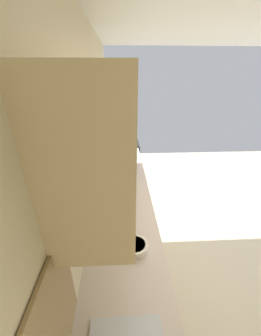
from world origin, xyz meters
TOP-DOWN VIEW (x-y plane):
  - ground_plane at (0.00, 0.00)m, footprint 7.01×7.01m
  - wall_back at (0.00, 1.72)m, footprint 4.50×0.12m
  - counter_run at (-0.34, 1.36)m, footprint 3.69×0.64m
  - upper_cabinets at (-0.34, 1.49)m, footprint 2.14×0.35m
  - oven_range at (1.79, 1.34)m, footprint 0.59×0.67m
  - microwave at (0.53, 1.38)m, footprint 0.54×0.34m
  - bowl at (-0.86, 1.27)m, footprint 0.20×0.20m
  - kettle at (1.18, 1.27)m, footprint 0.20×0.15m

SIDE VIEW (x-z plane):
  - ground_plane at x=0.00m, z-range 0.00..0.00m
  - counter_run at x=-0.34m, z-range 0.00..0.92m
  - oven_range at x=1.79m, z-range -0.07..1.03m
  - bowl at x=-0.86m, z-range 0.92..0.99m
  - kettle at x=1.18m, z-range 0.91..1.06m
  - microwave at x=0.53m, z-range 0.92..1.22m
  - wall_back at x=0.00m, z-range 0.00..2.67m
  - upper_cabinets at x=-0.34m, z-range 1.48..2.22m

